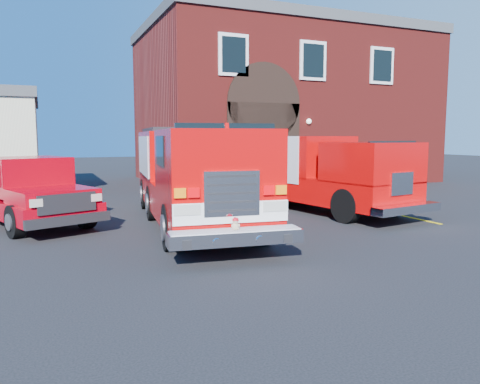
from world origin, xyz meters
name	(u,v)px	position (x,y,z in m)	size (l,w,h in m)	color
ground	(220,241)	(0.00, 0.00, 0.00)	(100.00, 100.00, 0.00)	black
parking_stripe_near	(404,216)	(6.50, 1.00, 0.00)	(0.12, 3.00, 0.01)	yellow
parking_stripe_mid	(346,204)	(6.50, 4.00, 0.00)	(0.12, 3.00, 0.01)	yellow
parking_stripe_far	(305,195)	(6.50, 7.00, 0.00)	(0.12, 3.00, 0.01)	yellow
fire_station	(281,106)	(8.99, 13.98, 4.25)	(15.20, 10.20, 8.45)	maroon
fire_engine	(193,174)	(0.05, 2.36, 1.43)	(3.53, 9.21, 2.77)	black
pickup_truck	(25,192)	(-4.33, 4.28, 0.90)	(4.01, 6.17, 1.90)	black
secondary_truck	(313,169)	(4.70, 3.49, 1.36)	(3.59, 7.95, 2.49)	black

